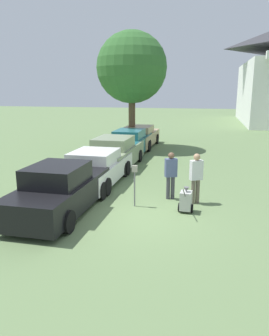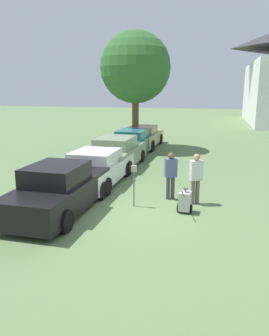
{
  "view_description": "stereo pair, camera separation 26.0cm",
  "coord_description": "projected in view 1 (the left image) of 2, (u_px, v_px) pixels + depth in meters",
  "views": [
    {
      "loc": [
        2.1,
        -9.37,
        3.89
      ],
      "look_at": [
        -0.39,
        1.9,
        1.1
      ],
      "focal_mm": 35.0,
      "sensor_mm": 36.0,
      "label": 1
    },
    {
      "loc": [
        2.35,
        -9.31,
        3.89
      ],
      "look_at": [
        -0.39,
        1.9,
        1.1
      ],
      "focal_mm": 35.0,
      "sensor_mm": 36.0,
      "label": 2
    }
  ],
  "objects": [
    {
      "name": "ground_plane",
      "position": [
        134.0,
        217.0,
        10.25
      ],
      "size": [
        120.0,
        120.0,
        0.0
      ],
      "primitive_type": "plane",
      "color": "#607A4C"
    },
    {
      "name": "parked_car_black",
      "position": [
        60.0,
        191.0,
        10.45
      ],
      "size": [
        2.0,
        4.67,
        1.6
      ],
      "rotation": [
        0.0,
        0.0,
        -0.01
      ],
      "color": "black",
      "rests_on": "ground_plane"
    },
    {
      "name": "parked_car_white",
      "position": [
        96.0,
        168.0,
        13.76
      ],
      "size": [
        2.13,
        4.93,
        1.42
      ],
      "rotation": [
        0.0,
        0.0,
        -0.01
      ],
      "color": "silver",
      "rests_on": "ground_plane"
    },
    {
      "name": "parked_car_sage",
      "position": [
        115.0,
        154.0,
        16.48
      ],
      "size": [
        2.09,
        5.29,
        1.57
      ],
      "rotation": [
        0.0,
        0.0,
        -0.01
      ],
      "color": "gray",
      "rests_on": "ground_plane"
    },
    {
      "name": "parked_car_teal",
      "position": [
        130.0,
        143.0,
        19.7
      ],
      "size": [
        1.95,
        5.2,
        1.54
      ],
      "rotation": [
        0.0,
        0.0,
        -0.01
      ],
      "color": "#23666B",
      "rests_on": "ground_plane"
    },
    {
      "name": "parked_car_tan",
      "position": [
        140.0,
        137.0,
        22.47
      ],
      "size": [
        2.1,
        5.2,
        1.46
      ],
      "rotation": [
        0.0,
        0.0,
        -0.01
      ],
      "color": "tan",
      "rests_on": "ground_plane"
    },
    {
      "name": "parking_meter",
      "position": [
        135.0,
        178.0,
        10.93
      ],
      "size": [
        0.18,
        0.09,
        1.43
      ],
      "color": "slate",
      "rests_on": "ground_plane"
    },
    {
      "name": "person_worker",
      "position": [
        171.0,
        173.0,
        11.71
      ],
      "size": [
        0.47,
        0.37,
        1.72
      ],
      "rotation": [
        0.0,
        0.0,
        3.54
      ],
      "color": "#3F3F47",
      "rests_on": "ground_plane"
    },
    {
      "name": "person_supervisor",
      "position": [
        196.0,
        175.0,
        11.23
      ],
      "size": [
        0.47,
        0.39,
        1.77
      ],
      "rotation": [
        0.0,
        0.0,
        3.64
      ],
      "color": "#665B4C",
      "rests_on": "ground_plane"
    },
    {
      "name": "equipment_cart",
      "position": [
        186.0,
        201.0,
        10.56
      ],
      "size": [
        0.49,
        1.0,
        1.0
      ],
      "rotation": [
        0.0,
        0.0,
        -0.07
      ],
      "color": "#B2B2AD",
      "rests_on": "ground_plane"
    },
    {
      "name": "shade_tree",
      "position": [
        132.0,
        68.0,
        20.84
      ],
      "size": [
        4.51,
        4.51,
        7.49
      ],
      "color": "brown",
      "rests_on": "ground_plane"
    }
  ]
}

